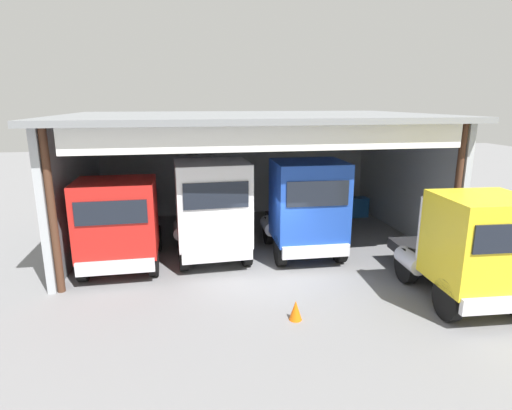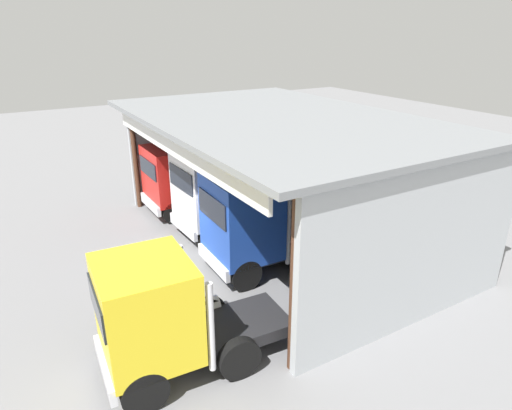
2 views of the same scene
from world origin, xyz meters
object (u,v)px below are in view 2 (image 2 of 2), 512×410
object	(u,v)px
truck_white_center_left_bay	(213,192)
oil_drum	(429,255)
tool_cart	(436,275)
traffic_cone	(114,276)
truck_blue_left_bay	(249,223)
truck_red_center_bay	(178,178)
truck_yellow_right_bay	(162,316)

from	to	relation	value
truck_white_center_left_bay	oil_drum	distance (m)	9.02
tool_cart	traffic_cone	size ratio (longest dim) A/B	1.79
truck_white_center_left_bay	tool_cart	world-z (taller)	truck_white_center_left_bay
truck_blue_left_bay	tool_cart	xyz separation A→B (m)	(4.40, 4.98, -1.44)
tool_cart	traffic_cone	world-z (taller)	tool_cart
truck_red_center_bay	truck_white_center_left_bay	size ratio (longest dim) A/B	1.04
truck_white_center_left_bay	truck_blue_left_bay	xyz separation A→B (m)	(3.51, -0.22, -0.02)
truck_white_center_left_bay	truck_yellow_right_bay	distance (m)	8.52
truck_red_center_bay	truck_blue_left_bay	world-z (taller)	truck_blue_left_bay
truck_blue_left_bay	truck_white_center_left_bay	bearing A→B (deg)	-2.15
truck_red_center_bay	oil_drum	size ratio (longest dim) A/B	5.59
truck_blue_left_bay	traffic_cone	bearing A→B (deg)	72.09
truck_red_center_bay	oil_drum	distance (m)	11.77
truck_blue_left_bay	tool_cart	bearing A→B (deg)	-130.02
truck_red_center_bay	truck_yellow_right_bay	world-z (taller)	truck_yellow_right_bay
truck_red_center_bay	truck_white_center_left_bay	bearing A→B (deg)	-175.44
oil_drum	truck_red_center_bay	bearing A→B (deg)	-148.73
truck_white_center_left_bay	traffic_cone	size ratio (longest dim) A/B	8.78
truck_yellow_right_bay	tool_cart	distance (m)	9.66
truck_white_center_left_bay	tool_cart	distance (m)	9.34
traffic_cone	oil_drum	bearing A→B (deg)	65.45
truck_blue_left_bay	traffic_cone	size ratio (longest dim) A/B	8.96
truck_white_center_left_bay	traffic_cone	bearing A→B (deg)	109.30
truck_white_center_left_bay	truck_yellow_right_bay	xyz separation A→B (m)	(7.05, -4.78, -0.22)
truck_white_center_left_bay	traffic_cone	xyz separation A→B (m)	(1.89, -4.82, -1.68)
truck_white_center_left_bay	truck_blue_left_bay	size ratio (longest dim) A/B	0.98
truck_red_center_bay	truck_white_center_left_bay	world-z (taller)	truck_white_center_left_bay
truck_blue_left_bay	truck_yellow_right_bay	bearing A→B (deg)	129.24
truck_blue_left_bay	oil_drum	distance (m)	6.99
truck_red_center_bay	oil_drum	bearing A→B (deg)	-149.03
tool_cart	truck_white_center_left_bay	bearing A→B (deg)	-148.94
tool_cart	truck_yellow_right_bay	bearing A→B (deg)	-95.15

